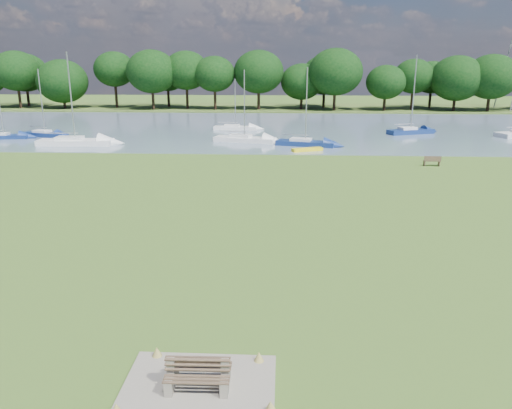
{
  "coord_description": "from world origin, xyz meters",
  "views": [
    {
      "loc": [
        2.2,
        -25.7,
        8.7
      ],
      "look_at": [
        0.95,
        -2.0,
        1.88
      ],
      "focal_mm": 35.0,
      "sensor_mm": 36.0,
      "label": 1
    }
  ],
  "objects_px": {
    "kayak": "(307,150)",
    "sailboat_3": "(305,141)",
    "bench_pair": "(198,374)",
    "sailboat_5": "(74,140)",
    "sailboat_4": "(3,135)",
    "sailboat_9": "(235,127)",
    "sailboat_1": "(244,138)",
    "sailboat_8": "(410,129)",
    "riverbank_bench": "(432,161)",
    "sailboat_7": "(45,133)"
  },
  "relations": [
    {
      "from": "sailboat_8",
      "to": "sailboat_1",
      "type": "bearing_deg",
      "value": 177.77
    },
    {
      "from": "riverbank_bench",
      "to": "sailboat_4",
      "type": "height_order",
      "value": "sailboat_4"
    },
    {
      "from": "sailboat_4",
      "to": "sailboat_5",
      "type": "bearing_deg",
      "value": -28.76
    },
    {
      "from": "sailboat_3",
      "to": "riverbank_bench",
      "type": "bearing_deg",
      "value": -28.29
    },
    {
      "from": "sailboat_4",
      "to": "sailboat_3",
      "type": "bearing_deg",
      "value": -12.67
    },
    {
      "from": "sailboat_1",
      "to": "sailboat_5",
      "type": "xyz_separation_m",
      "value": [
        -18.06,
        -3.21,
        0.08
      ]
    },
    {
      "from": "sailboat_3",
      "to": "sailboat_7",
      "type": "height_order",
      "value": "sailboat_3"
    },
    {
      "from": "kayak",
      "to": "sailboat_3",
      "type": "relative_size",
      "value": 0.39
    },
    {
      "from": "bench_pair",
      "to": "sailboat_9",
      "type": "distance_m",
      "value": 54.05
    },
    {
      "from": "sailboat_1",
      "to": "sailboat_3",
      "type": "xyz_separation_m",
      "value": [
        6.68,
        -2.49,
        0.02
      ]
    },
    {
      "from": "bench_pair",
      "to": "sailboat_1",
      "type": "distance_m",
      "value": 43.88
    },
    {
      "from": "sailboat_9",
      "to": "sailboat_7",
      "type": "bearing_deg",
      "value": -159.63
    },
    {
      "from": "kayak",
      "to": "sailboat_9",
      "type": "height_order",
      "value": "sailboat_9"
    },
    {
      "from": "sailboat_3",
      "to": "sailboat_8",
      "type": "xyz_separation_m",
      "value": [
        13.42,
        9.7,
        0.08
      ]
    },
    {
      "from": "sailboat_3",
      "to": "sailboat_9",
      "type": "height_order",
      "value": "sailboat_3"
    },
    {
      "from": "sailboat_3",
      "to": "sailboat_4",
      "type": "xyz_separation_m",
      "value": [
        -34.84,
        3.25,
        -0.07
      ]
    },
    {
      "from": "sailboat_4",
      "to": "sailboat_8",
      "type": "relative_size",
      "value": 0.76
    },
    {
      "from": "riverbank_bench",
      "to": "sailboat_9",
      "type": "distance_m",
      "value": 29.59
    },
    {
      "from": "sailboat_5",
      "to": "bench_pair",
      "type": "bearing_deg",
      "value": -66.8
    },
    {
      "from": "kayak",
      "to": "sailboat_4",
      "type": "bearing_deg",
      "value": 146.4
    },
    {
      "from": "sailboat_3",
      "to": "sailboat_4",
      "type": "relative_size",
      "value": 1.13
    },
    {
      "from": "sailboat_7",
      "to": "bench_pair",
      "type": "bearing_deg",
      "value": -42.44
    },
    {
      "from": "sailboat_1",
      "to": "sailboat_9",
      "type": "height_order",
      "value": "sailboat_1"
    },
    {
      "from": "sailboat_3",
      "to": "sailboat_5",
      "type": "bearing_deg",
      "value": -163.21
    },
    {
      "from": "riverbank_bench",
      "to": "sailboat_3",
      "type": "relative_size",
      "value": 0.18
    },
    {
      "from": "riverbank_bench",
      "to": "sailboat_5",
      "type": "xyz_separation_m",
      "value": [
        -35.28,
        9.26,
        0.13
      ]
    },
    {
      "from": "riverbank_bench",
      "to": "kayak",
      "type": "height_order",
      "value": "riverbank_bench"
    },
    {
      "from": "riverbank_bench",
      "to": "sailboat_9",
      "type": "relative_size",
      "value": 0.22
    },
    {
      "from": "bench_pair",
      "to": "sailboat_9",
      "type": "relative_size",
      "value": 0.28
    },
    {
      "from": "sailboat_5",
      "to": "sailboat_8",
      "type": "distance_m",
      "value": 39.55
    },
    {
      "from": "sailboat_1",
      "to": "sailboat_9",
      "type": "xyz_separation_m",
      "value": [
        -1.96,
        10.07,
        -0.06
      ]
    },
    {
      "from": "riverbank_bench",
      "to": "sailboat_3",
      "type": "height_order",
      "value": "sailboat_3"
    },
    {
      "from": "riverbank_bench",
      "to": "sailboat_1",
      "type": "relative_size",
      "value": 0.19
    },
    {
      "from": "sailboat_1",
      "to": "sailboat_3",
      "type": "distance_m",
      "value": 7.13
    },
    {
      "from": "riverbank_bench",
      "to": "sailboat_8",
      "type": "relative_size",
      "value": 0.15
    },
    {
      "from": "bench_pair",
      "to": "riverbank_bench",
      "type": "relative_size",
      "value": 1.25
    },
    {
      "from": "sailboat_4",
      "to": "sailboat_7",
      "type": "relative_size",
      "value": 0.92
    },
    {
      "from": "sailboat_5",
      "to": "sailboat_4",
      "type": "bearing_deg",
      "value": 155.4
    },
    {
      "from": "sailboat_7",
      "to": "sailboat_8",
      "type": "distance_m",
      "value": 44.43
    },
    {
      "from": "kayak",
      "to": "sailboat_3",
      "type": "distance_m",
      "value": 3.36
    },
    {
      "from": "kayak",
      "to": "sailboat_7",
      "type": "bearing_deg",
      "value": 141.74
    },
    {
      "from": "bench_pair",
      "to": "sailboat_1",
      "type": "height_order",
      "value": "sailboat_1"
    },
    {
      "from": "sailboat_8",
      "to": "bench_pair",
      "type": "bearing_deg",
      "value": -131.41
    },
    {
      "from": "sailboat_9",
      "to": "sailboat_8",
      "type": "bearing_deg",
      "value": -5.55
    },
    {
      "from": "sailboat_1",
      "to": "sailboat_5",
      "type": "bearing_deg",
      "value": -155.92
    },
    {
      "from": "sailboat_4",
      "to": "sailboat_9",
      "type": "height_order",
      "value": "sailboat_4"
    },
    {
      "from": "bench_pair",
      "to": "sailboat_3",
      "type": "bearing_deg",
      "value": 82.57
    },
    {
      "from": "sailboat_7",
      "to": "sailboat_9",
      "type": "xyz_separation_m",
      "value": [
        22.14,
        7.43,
        -0.07
      ]
    },
    {
      "from": "sailboat_9",
      "to": "sailboat_4",
      "type": "bearing_deg",
      "value": -158.62
    },
    {
      "from": "bench_pair",
      "to": "sailboat_5",
      "type": "height_order",
      "value": "sailboat_5"
    }
  ]
}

